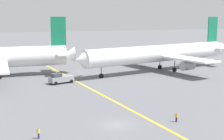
# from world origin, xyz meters

# --- Properties ---
(ground_plane) EXTENTS (600.00, 600.00, 0.00)m
(ground_plane) POSITION_xyz_m (0.00, 0.00, 0.00)
(ground_plane) COLOR slate
(taxiway_stripe) EXTENTS (14.23, 119.27, 0.01)m
(taxiway_stripe) POSITION_xyz_m (4.84, 10.00, 0.00)
(taxiway_stripe) COLOR yellow
(taxiway_stripe) RESTS_ON ground
(airliner_being_pushed) EXTENTS (56.35, 38.44, 16.64)m
(airliner_being_pushed) POSITION_xyz_m (29.76, 44.09, 5.52)
(airliner_being_pushed) COLOR white
(airliner_being_pushed) RESTS_ON ground
(pushback_tug) EXTENTS (9.34, 4.34, 2.99)m
(pushback_tug) POSITION_xyz_m (-2.66, 35.49, 1.27)
(pushback_tug) COLOR gray
(pushback_tug) RESTS_ON ground
(ground_crew_wing_walker_right) EXTENTS (0.40, 0.43, 1.58)m
(ground_crew_wing_walker_right) POSITION_xyz_m (9.65, -1.72, 0.82)
(ground_crew_wing_walker_right) COLOR black
(ground_crew_wing_walker_right) RESTS_ON ground
(ground_crew_marshaller_foreground) EXTENTS (0.50, 0.36, 1.58)m
(ground_crew_marshaller_foreground) POSITION_xyz_m (-12.62, -2.06, 0.82)
(ground_crew_marshaller_foreground) COLOR #2D3351
(ground_crew_marshaller_foreground) RESTS_ON ground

